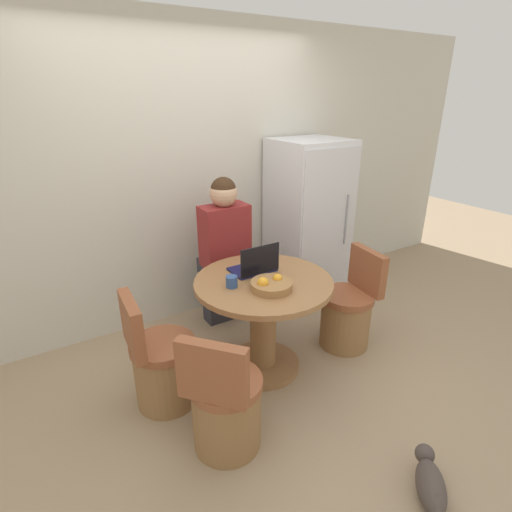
{
  "coord_description": "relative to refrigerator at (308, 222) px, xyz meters",
  "views": [
    {
      "loc": [
        -1.34,
        -1.93,
        2.01
      ],
      "look_at": [
        0.07,
        0.31,
        0.91
      ],
      "focal_mm": 28.0,
      "sensor_mm": 36.0,
      "label": 1
    }
  ],
  "objects": [
    {
      "name": "chair_right_side",
      "position": [
        -0.26,
        -0.89,
        -0.51
      ],
      "size": [
        0.45,
        0.44,
        0.83
      ],
      "rotation": [
        0.0,
        0.0,
        -1.71
      ],
      "color": "olive",
      "rests_on": "ground_plane"
    },
    {
      "name": "ground_plane",
      "position": [
        -1.11,
        -0.99,
        -0.8
      ],
      "size": [
        12.0,
        12.0,
        0.0
      ],
      "primitive_type": "plane",
      "color": "#9E8466"
    },
    {
      "name": "coffee_cup",
      "position": [
        -1.28,
        -0.76,
        -0.0
      ],
      "size": [
        0.08,
        0.08,
        0.08
      ],
      "color": "#2D4C84",
      "rests_on": "dining_table"
    },
    {
      "name": "laptop",
      "position": [
        -1.02,
        -0.64,
        0.01
      ],
      "size": [
        0.32,
        0.23,
        0.23
      ],
      "rotation": [
        0.0,
        0.0,
        3.14
      ],
      "color": "#141947",
      "rests_on": "dining_table"
    },
    {
      "name": "fruit_bowl",
      "position": [
        -1.07,
        -0.93,
        -0.01
      ],
      "size": [
        0.29,
        0.29,
        0.1
      ],
      "color": "olive",
      "rests_on": "dining_table"
    },
    {
      "name": "wall_back",
      "position": [
        -1.11,
        0.37,
        0.5
      ],
      "size": [
        7.0,
        0.06,
        2.6
      ],
      "color": "beige",
      "rests_on": "ground_plane"
    },
    {
      "name": "person_seated",
      "position": [
        -0.98,
        -0.06,
        -0.03
      ],
      "size": [
        0.4,
        0.37,
        1.37
      ],
      "rotation": [
        0.0,
        0.0,
        3.14
      ],
      "color": "#2D2D38",
      "rests_on": "ground_plane"
    },
    {
      "name": "dining_table",
      "position": [
        -1.04,
        -0.78,
        -0.32
      ],
      "size": [
        1.0,
        1.0,
        0.76
      ],
      "color": "olive",
      "rests_on": "ground_plane"
    },
    {
      "name": "refrigerator",
      "position": [
        0.0,
        0.0,
        0.0
      ],
      "size": [
        0.67,
        0.65,
        1.6
      ],
      "color": "silver",
      "rests_on": "ground_plane"
    },
    {
      "name": "chair_left_side",
      "position": [
        -1.81,
        -0.73,
        -0.51
      ],
      "size": [
        0.44,
        0.43,
        0.83
      ],
      "rotation": [
        0.0,
        0.0,
        1.5
      ],
      "color": "olive",
      "rests_on": "ground_plane"
    },
    {
      "name": "cat",
      "position": [
        -0.88,
        -2.16,
        -0.71
      ],
      "size": [
        0.34,
        0.36,
        0.18
      ],
      "rotation": [
        0.0,
        0.0,
        0.83
      ],
      "color": "#473D38",
      "rests_on": "ground_plane"
    },
    {
      "name": "chair_near_left_corner",
      "position": [
        -1.63,
        -1.29,
        -0.51
      ],
      "size": [
        0.5,
        0.5,
        0.83
      ],
      "rotation": [
        0.0,
        0.0,
        2.28
      ],
      "color": "olive",
      "rests_on": "ground_plane"
    }
  ]
}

